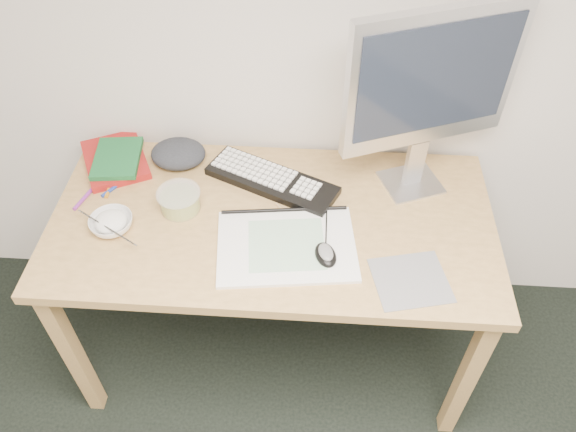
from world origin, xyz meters
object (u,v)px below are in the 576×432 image
keyboard (272,181)px  sketchpad (286,246)px  desk (273,236)px  monitor (432,84)px  rice_bowl (112,224)px

keyboard → sketchpad: bearing=-51.3°
desk → monitor: monitor is taller
keyboard → monitor: monitor is taller
desk → rice_bowl: size_ratio=10.50×
keyboard → monitor: (0.46, 0.03, 0.37)m
sketchpad → desk: bearing=108.0°
sketchpad → monitor: (0.40, 0.31, 0.38)m
keyboard → desk: bearing=-60.1°
desk → sketchpad: 0.16m
sketchpad → rice_bowl: rice_bowl is taller
sketchpad → rice_bowl: bearing=168.8°
monitor → keyboard: bearing=162.3°
keyboard → rice_bowl: 0.53m
sketchpad → monitor: monitor is taller
sketchpad → rice_bowl: (-0.54, 0.04, 0.01)m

